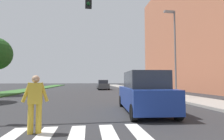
# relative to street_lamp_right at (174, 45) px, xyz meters

# --- Properties ---
(ground_plane) EXTENTS (140.00, 140.00, 0.00)m
(ground_plane) POSITION_rel_street_lamp_right_xyz_m (-8.09, 14.83, -4.59)
(ground_plane) COLOR #2D2D30
(crosswalk) EXTENTS (4.95, 2.20, 0.01)m
(crosswalk) POSITION_rel_street_lamp_right_xyz_m (-8.09, -8.86, -4.59)
(crosswalk) COLOR silver
(crosswalk) RESTS_ON ground_plane
(median_strip) EXTENTS (3.24, 64.00, 0.15)m
(median_strip) POSITION_rel_street_lamp_right_xyz_m (-16.74, 12.83, -4.52)
(median_strip) COLOR #386B2D
(median_strip) RESTS_ON ground_plane
(sidewalk_right) EXTENTS (3.00, 64.00, 0.15)m
(sidewalk_right) POSITION_rel_street_lamp_right_xyz_m (0.60, 12.83, -4.52)
(sidewalk_right) COLOR #9E9991
(sidewalk_right) RESTS_ON ground_plane
(street_lamp_right) EXTENTS (1.02, 0.24, 7.50)m
(street_lamp_right) POSITION_rel_street_lamp_right_xyz_m (0.00, 0.00, 0.00)
(street_lamp_right) COLOR slate
(street_lamp_right) RESTS_ON sidewalk_right
(pedestrian_performer) EXTENTS (0.75, 0.30, 1.69)m
(pedestrian_performer) POSITION_rel_street_lamp_right_xyz_m (-8.87, -8.44, -3.66)
(pedestrian_performer) COLOR gold
(pedestrian_performer) RESTS_ON ground_plane
(suv_crossing) EXTENTS (2.26, 4.72, 1.97)m
(suv_crossing) POSITION_rel_street_lamp_right_xyz_m (-4.63, -5.64, -3.66)
(suv_crossing) COLOR navy
(suv_crossing) RESTS_ON ground_plane
(sedan_midblock) EXTENTS (1.87, 4.23, 1.64)m
(sedan_midblock) POSITION_rel_street_lamp_right_xyz_m (-4.88, 15.50, -3.83)
(sedan_midblock) COLOR #474C51
(sedan_midblock) RESTS_ON ground_plane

